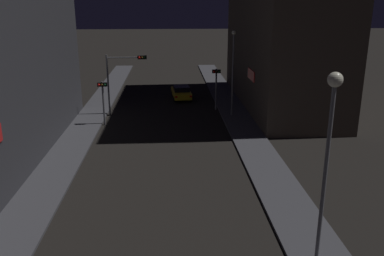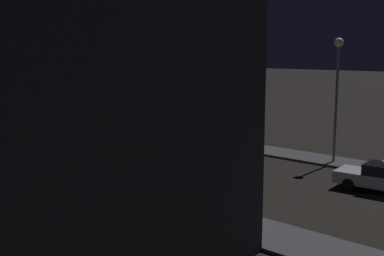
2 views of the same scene
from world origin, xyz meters
The scene contains 8 objects.
sidewalk_left centered at (-6.55, 29.67, 0.07)m, with size 2.63×63.33×0.14m, color #424247.
sidewalk_right centered at (6.55, 29.67, 0.07)m, with size 2.63×63.33×0.14m, color #424247.
far_car centered at (1.80, 38.47, 0.73)m, with size 2.13×4.57×1.42m.
traffic_light_overhead centered at (-3.68, 32.41, 3.94)m, with size 3.63×0.41×5.51m.
traffic_light_left_kerb centered at (-4.98, 29.18, 2.68)m, with size 0.80×0.42×3.74m.
traffic_light_right_kerb centered at (4.98, 33.68, 2.83)m, with size 0.80×0.41×3.98m.
street_lamp_near_block centered at (6.38, 9.65, 5.51)m, with size 0.56×0.56×7.57m.
street_lamp_far_block centered at (6.15, 31.22, 4.62)m, with size 0.39×0.39×7.51m.
Camera 1 is at (0.52, -4.27, 10.12)m, focal length 38.17 mm.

